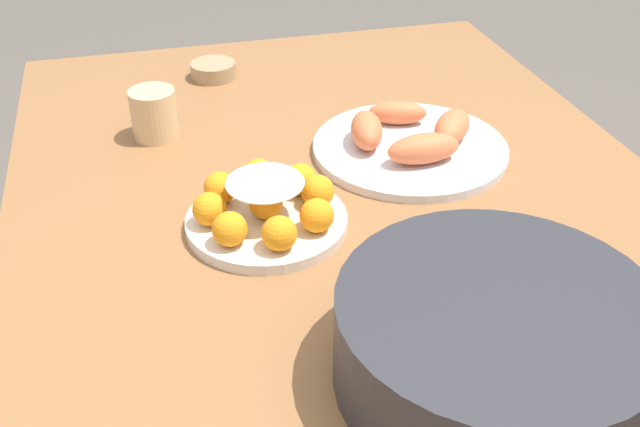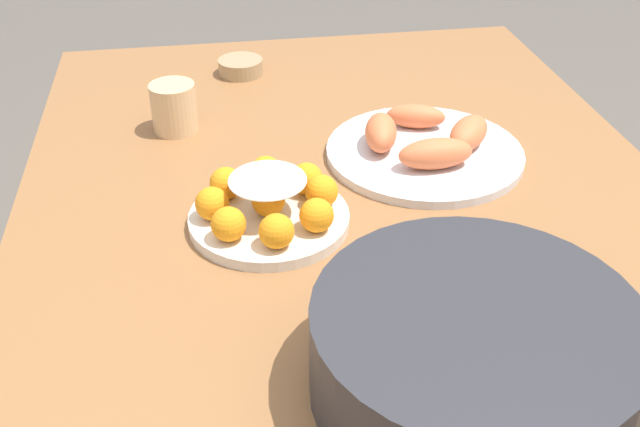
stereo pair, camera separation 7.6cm
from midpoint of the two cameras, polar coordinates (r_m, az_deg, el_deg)
dining_table at (r=1.03m, az=6.04°, el=-7.08°), size 1.58×0.96×0.77m
cake_plate at (r=1.01m, az=-1.76°, el=0.53°), size 0.22×0.22×0.08m
serving_bowl at (r=0.78m, az=14.44°, el=-10.06°), size 0.33×0.33×0.10m
sauce_bowl at (r=1.48m, az=-4.60°, el=11.11°), size 0.09×0.09×0.03m
seafood_platter at (r=1.19m, az=9.82°, el=5.06°), size 0.31×0.31×0.06m
cup_near at (r=1.26m, az=-9.38°, el=7.94°), size 0.08×0.08×0.08m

